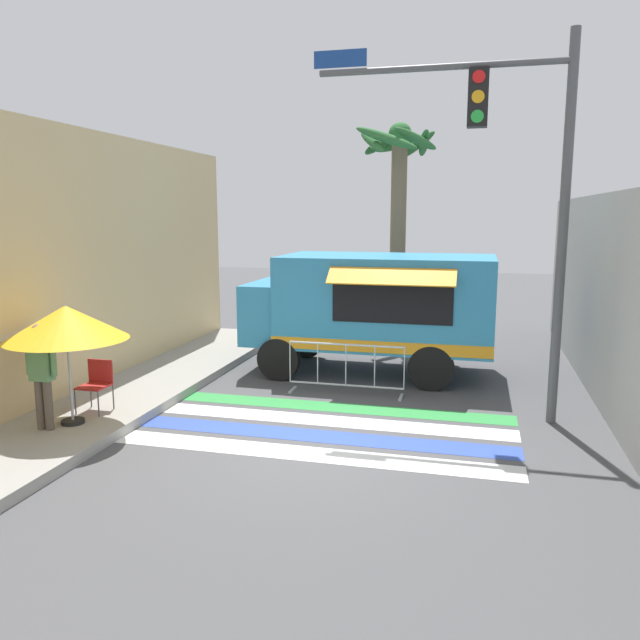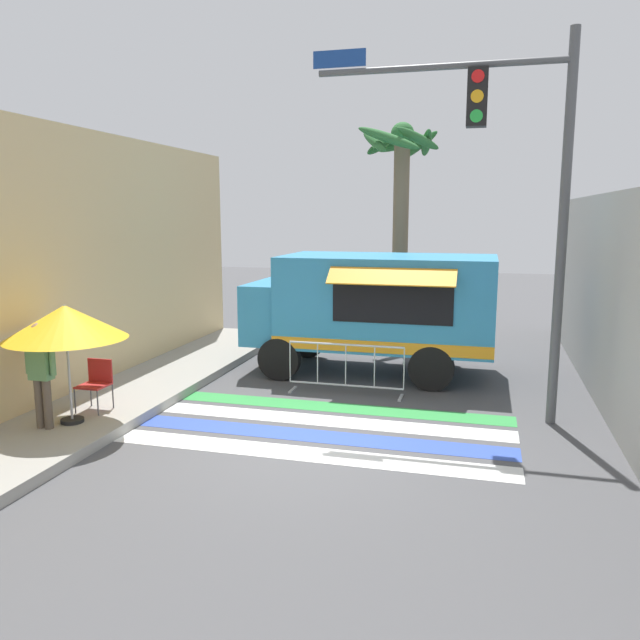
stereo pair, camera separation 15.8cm
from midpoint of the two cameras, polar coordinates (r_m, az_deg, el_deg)
name	(u,v)px [view 1 (the left image)]	position (r m, az deg, el deg)	size (l,w,h in m)	color
ground_plane	(305,445)	(9.68, -1.83, -11.34)	(60.00, 60.00, 0.00)	#4C4C4F
sidewalk_left	(21,414)	(12.01, -26.02, -7.71)	(4.40, 16.00, 0.17)	#99968E
building_left_facade	(17,272)	(11.47, -26.34, 3.97)	(0.25, 16.00, 5.06)	#DBBC84
concrete_wall_right	(612,304)	(12.00, 24.82, 1.38)	(0.20, 16.00, 3.85)	gray
crosswalk_painted	(318,427)	(10.40, -0.61, -9.80)	(6.40, 2.84, 0.01)	white
food_truck	(368,304)	(13.64, 4.09, 1.50)	(5.29, 2.84, 2.59)	#338CBF
traffic_signal_pole	(515,166)	(10.76, 16.96, 13.34)	(4.21, 0.29, 6.29)	#515456
patio_umbrella	(66,323)	(10.48, -22.58, -0.26)	(1.88, 1.88, 1.91)	black
folding_chair	(97,381)	(11.29, -20.12, -5.23)	(0.46, 0.46, 0.85)	#4C4C51
vendor_person	(42,370)	(10.49, -24.50, -4.17)	(0.53, 0.22, 1.67)	brown
barricade_front	(346,369)	(12.12, 2.00, -4.51)	(2.28, 0.44, 1.01)	#B7BABF
palm_tree	(398,196)	(16.66, 6.88, 11.16)	(2.19, 2.20, 5.80)	#7A664C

